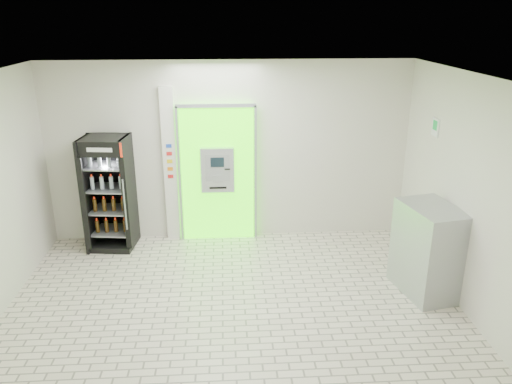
{
  "coord_description": "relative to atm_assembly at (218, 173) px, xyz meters",
  "views": [
    {
      "loc": [
        -0.07,
        -5.54,
        3.69
      ],
      "look_at": [
        0.36,
        1.2,
        1.25
      ],
      "focal_mm": 35.0,
      "sensor_mm": 36.0,
      "label": 1
    }
  ],
  "objects": [
    {
      "name": "steel_cabinet",
      "position": [
        2.87,
        -1.98,
        -0.54
      ],
      "size": [
        0.82,
        1.06,
        1.26
      ],
      "rotation": [
        0.0,
        0.0,
        0.2
      ],
      "color": "#9FA1A6",
      "rests_on": "ground"
    },
    {
      "name": "pillar",
      "position": [
        -0.78,
        0.04,
        0.13
      ],
      "size": [
        0.22,
        0.11,
        2.6
      ],
      "color": "silver",
      "rests_on": "ground"
    },
    {
      "name": "ground",
      "position": [
        0.2,
        -2.41,
        -1.17
      ],
      "size": [
        6.0,
        6.0,
        0.0
      ],
      "primitive_type": "plane",
      "color": "beige",
      "rests_on": "ground"
    },
    {
      "name": "room_shell",
      "position": [
        0.2,
        -2.41,
        0.67
      ],
      "size": [
        6.0,
        6.0,
        6.0
      ],
      "color": "beige",
      "rests_on": "ground"
    },
    {
      "name": "beverage_cooler",
      "position": [
        -1.76,
        -0.23,
        -0.28
      ],
      "size": [
        0.77,
        0.71,
        1.87
      ],
      "rotation": [
        0.0,
        0.0,
        -0.12
      ],
      "color": "black",
      "rests_on": "ground"
    },
    {
      "name": "atm_assembly",
      "position": [
        0.0,
        0.0,
        0.0
      ],
      "size": [
        1.3,
        0.24,
        2.33
      ],
      "color": "#3CFF07",
      "rests_on": "ground"
    },
    {
      "name": "exit_sign",
      "position": [
        3.19,
        -1.01,
        0.95
      ],
      "size": [
        0.02,
        0.22,
        0.26
      ],
      "color": "white",
      "rests_on": "room_shell"
    }
  ]
}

